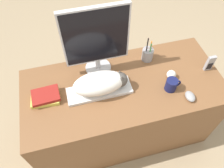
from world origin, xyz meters
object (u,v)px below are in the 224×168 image
object	(u,v)px
pen_cup	(148,54)
baseball	(171,75)
coffee_mug	(172,85)
computer_mouse	(190,96)
keyboard	(99,91)
monitor	(96,39)
cat	(101,83)
book_stack	(45,97)
phone	(210,63)

from	to	relation	value
pen_cup	baseball	xyz separation A→B (m)	(0.11, -0.23, -0.02)
coffee_mug	computer_mouse	bearing A→B (deg)	-48.49
keyboard	coffee_mug	size ratio (longest dim) A/B	4.00
computer_mouse	pen_cup	xyz separation A→B (m)	(-0.16, 0.43, 0.03)
monitor	computer_mouse	xyz separation A→B (m)	(0.56, -0.43, -0.28)
cat	coffee_mug	bearing A→B (deg)	-12.23
monitor	baseball	world-z (taller)	monitor
coffee_mug	book_stack	bearing A→B (deg)	171.05
monitor	computer_mouse	size ratio (longest dim) A/B	5.98
keyboard	computer_mouse	bearing A→B (deg)	-19.73
monitor	cat	bearing A→B (deg)	-96.13
baseball	computer_mouse	bearing A→B (deg)	-75.29
monitor	book_stack	size ratio (longest dim) A/B	2.65
keyboard	cat	size ratio (longest dim) A/B	1.20
monitor	pen_cup	world-z (taller)	monitor
keyboard	phone	size ratio (longest dim) A/B	3.39
cat	book_stack	distance (m)	0.40
computer_mouse	baseball	xyz separation A→B (m)	(-0.05, 0.21, 0.01)
baseball	book_stack	xyz separation A→B (m)	(-0.92, 0.04, -0.01)
coffee_mug	phone	world-z (taller)	phone
monitor	coffee_mug	size ratio (longest dim) A/B	4.73
computer_mouse	baseball	world-z (taller)	baseball
computer_mouse	phone	xyz separation A→B (m)	(0.25, 0.21, 0.05)
pen_cup	phone	world-z (taller)	pen_cup
keyboard	baseball	bearing A→B (deg)	-1.02
cat	phone	distance (m)	0.84
coffee_mug	pen_cup	distance (m)	0.33
pen_cup	book_stack	world-z (taller)	pen_cup
monitor	phone	xyz separation A→B (m)	(0.81, -0.22, -0.23)
cat	book_stack	bearing A→B (deg)	175.19
cat	coffee_mug	world-z (taller)	cat
cat	book_stack	xyz separation A→B (m)	(-0.39, 0.03, -0.07)
pen_cup	phone	distance (m)	0.47
cat	computer_mouse	distance (m)	0.63
coffee_mug	pen_cup	size ratio (longest dim) A/B	0.51
phone	monitor	bearing A→B (deg)	164.77
computer_mouse	book_stack	world-z (taller)	book_stack
cat	pen_cup	world-z (taller)	pen_cup
keyboard	computer_mouse	world-z (taller)	computer_mouse
keyboard	book_stack	distance (m)	0.38
computer_mouse	coffee_mug	xyz separation A→B (m)	(-0.10, 0.11, 0.03)
coffee_mug	phone	xyz separation A→B (m)	(0.35, 0.10, 0.02)
baseball	phone	distance (m)	0.31
monitor	phone	size ratio (longest dim) A/B	4.00
computer_mouse	monitor	bearing A→B (deg)	142.41
computer_mouse	coffee_mug	size ratio (longest dim) A/B	0.79
pen_cup	phone	size ratio (longest dim) A/B	1.66
cat	monitor	xyz separation A→B (m)	(0.02, 0.22, 0.20)
cat	computer_mouse	size ratio (longest dim) A/B	4.22
monitor	baseball	size ratio (longest dim) A/B	7.98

